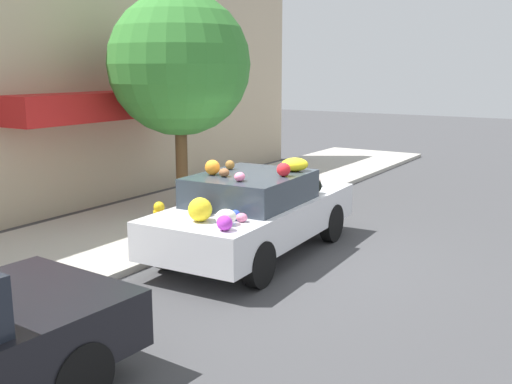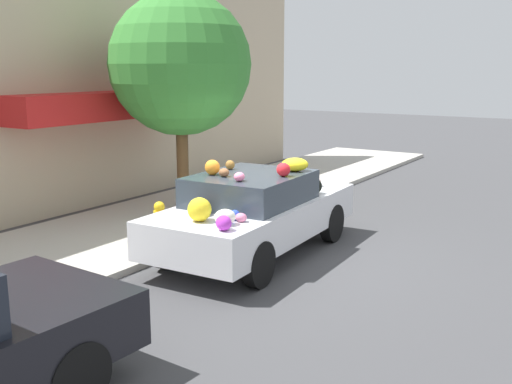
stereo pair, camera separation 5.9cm
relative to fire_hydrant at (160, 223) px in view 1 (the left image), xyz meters
name	(u,v)px [view 1 (the left image)]	position (x,y,z in m)	size (l,w,h in m)	color
ground_plane	(261,255)	(0.63, -1.55, -0.45)	(60.00, 60.00, 0.00)	#424244
sidewalk_curb	(136,228)	(0.63, 1.15, -0.40)	(24.00, 3.20, 0.10)	#B2ADA3
building_facade	(48,74)	(0.69, 3.36, 2.36)	(18.00, 1.20, 5.70)	#C6B293
street_tree	(179,65)	(2.07, 1.21, 2.54)	(2.77, 2.77, 4.28)	brown
fire_hydrant	(160,223)	(0.00, 0.00, 0.00)	(0.20, 0.20, 0.70)	gold
art_car	(255,211)	(0.58, -1.48, 0.27)	(4.18, 1.88, 1.56)	silver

